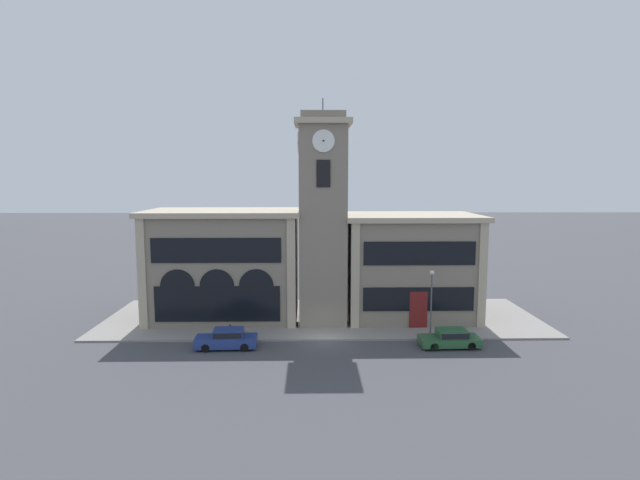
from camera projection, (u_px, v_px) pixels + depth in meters
name	position (u px, v px, depth m)	size (l,w,h in m)	color
ground_plane	(324.00, 341.00, 38.80)	(300.00, 300.00, 0.00)	#424247
sidewalk_kerb	(322.00, 317.00, 45.20)	(38.61, 12.91, 0.15)	gray
clock_tower	(323.00, 220.00, 42.73)	(4.71, 4.71, 19.24)	gray
town_hall_left_wing	(225.00, 264.00, 44.95)	(13.70, 8.55, 9.81)	gray
town_hall_right_wing	(410.00, 266.00, 45.28)	(12.03, 8.55, 9.41)	gray
parked_car_near	(227.00, 338.00, 37.13)	(4.62, 1.93, 1.46)	navy
parked_car_mid	(450.00, 338.00, 37.43)	(4.56, 2.06, 1.34)	#285633
street_lamp	(431.00, 293.00, 38.91)	(0.36, 0.36, 5.36)	#4C4C51
bollard	(230.00, 331.00, 39.18)	(0.18, 0.18, 1.06)	black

